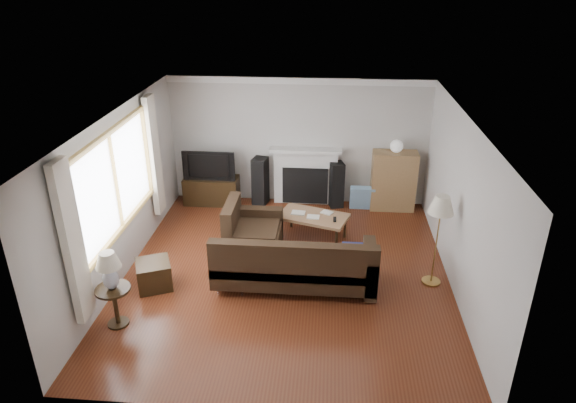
# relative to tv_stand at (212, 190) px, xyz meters

# --- Properties ---
(room) EXTENTS (5.10, 5.60, 2.54)m
(room) POSITION_rel_tv_stand_xyz_m (1.72, -2.48, 0.98)
(room) COLOR #572513
(room) RESTS_ON ground
(window) EXTENTS (0.12, 2.74, 1.54)m
(window) POSITION_rel_tv_stand_xyz_m (-0.73, -2.68, 1.28)
(window) COLOR olive
(window) RESTS_ON room
(curtain_near) EXTENTS (0.10, 0.35, 2.10)m
(curtain_near) POSITION_rel_tv_stand_xyz_m (-0.68, -4.20, 1.13)
(curtain_near) COLOR silver
(curtain_near) RESTS_ON room
(curtain_far) EXTENTS (0.10, 0.35, 2.10)m
(curtain_far) POSITION_rel_tv_stand_xyz_m (-0.68, -1.16, 1.13)
(curtain_far) COLOR silver
(curtain_far) RESTS_ON room
(fireplace) EXTENTS (1.40, 0.26, 1.15)m
(fireplace) POSITION_rel_tv_stand_xyz_m (1.87, 0.16, 0.31)
(fireplace) COLOR white
(fireplace) RESTS_ON room
(tv_stand) EXTENTS (1.08, 0.48, 0.54)m
(tv_stand) POSITION_rel_tv_stand_xyz_m (0.00, 0.00, 0.00)
(tv_stand) COLOR black
(tv_stand) RESTS_ON ground
(television) EXTENTS (1.02, 0.13, 0.59)m
(television) POSITION_rel_tv_stand_xyz_m (0.00, 0.00, 0.56)
(television) COLOR black
(television) RESTS_ON tv_stand
(speaker_left) EXTENTS (0.33, 0.37, 0.96)m
(speaker_left) POSITION_rel_tv_stand_xyz_m (0.98, 0.06, 0.21)
(speaker_left) COLOR black
(speaker_left) RESTS_ON ground
(speaker_right) EXTENTS (0.33, 0.36, 0.91)m
(speaker_right) POSITION_rel_tv_stand_xyz_m (2.49, 0.06, 0.19)
(speaker_right) COLOR black
(speaker_right) RESTS_ON ground
(bookshelf) EXTENTS (0.85, 0.40, 1.17)m
(bookshelf) POSITION_rel_tv_stand_xyz_m (3.58, 0.04, 0.31)
(bookshelf) COLOR olive
(bookshelf) RESTS_ON ground
(globe_lamp) EXTENTS (0.24, 0.24, 0.24)m
(globe_lamp) POSITION_rel_tv_stand_xyz_m (3.58, 0.04, 1.02)
(globe_lamp) COLOR white
(globe_lamp) RESTS_ON bookshelf
(sectional_sofa) EXTENTS (2.60, 1.90, 0.84)m
(sectional_sofa) POSITION_rel_tv_stand_xyz_m (1.87, -2.77, 0.15)
(sectional_sofa) COLOR black
(sectional_sofa) RESTS_ON ground
(coffee_table) EXTENTS (1.30, 0.96, 0.46)m
(coffee_table) POSITION_rel_tv_stand_xyz_m (2.09, -1.31, -0.04)
(coffee_table) COLOR #906845
(coffee_table) RESTS_ON ground
(footstool) EXTENTS (0.64, 0.64, 0.41)m
(footstool) POSITION_rel_tv_stand_xyz_m (-0.21, -3.00, -0.06)
(footstool) COLOR black
(footstool) RESTS_ON ground
(floor_lamp) EXTENTS (0.49, 0.49, 1.44)m
(floor_lamp) POSITION_rel_tv_stand_xyz_m (3.94, -2.54, 0.45)
(floor_lamp) COLOR #A57C39
(floor_lamp) RESTS_ON ground
(side_table) EXTENTS (0.46, 0.46, 0.58)m
(side_table) POSITION_rel_tv_stand_xyz_m (-0.43, -3.91, 0.02)
(side_table) COLOR black
(side_table) RESTS_ON ground
(table_lamp) EXTENTS (0.33, 0.33, 0.53)m
(table_lamp) POSITION_rel_tv_stand_xyz_m (-0.43, -3.91, 0.57)
(table_lamp) COLOR silver
(table_lamp) RESTS_ON side_table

